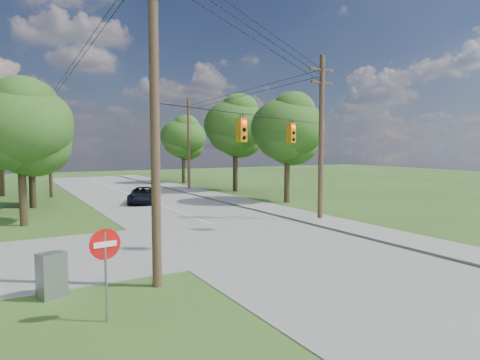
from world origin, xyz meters
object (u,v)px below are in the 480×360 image
pole_north_w (50,142)px  control_cabinet (52,275)px  car_main_north (143,195)px  pole_north_e (189,143)px  do_not_enter_sign (105,255)px  pole_ne (321,135)px  pole_sw (155,102)px

pole_north_w → control_cabinet: pole_north_w is taller
pole_north_w → car_main_north: 11.49m
control_cabinet → pole_north_e: bearing=38.1°
pole_north_e → control_cabinet: pole_north_e is taller
control_cabinet → do_not_enter_sign: do_not_enter_sign is taller
pole_north_e → pole_north_w: (-13.90, 0.00, 0.00)m
pole_ne → car_main_north: 16.18m
pole_north_w → control_cabinet: size_ratio=7.01×
pole_sw → pole_north_e: bearing=65.5°
car_main_north → control_cabinet: 22.29m
pole_ne → car_main_north: bearing=120.0°
pole_north_e → pole_ne: bearing=-90.0°
car_main_north → pole_ne: bearing=-38.6°
control_cabinet → do_not_enter_sign: size_ratio=0.55×
pole_north_e → control_cabinet: bearing=-120.0°
pole_sw → pole_ne: size_ratio=1.14×
car_main_north → do_not_enter_sign: bearing=-87.5°
do_not_enter_sign → pole_sw: bearing=38.5°
car_main_north → do_not_enter_sign: size_ratio=1.85×
pole_north_w → do_not_enter_sign: 31.99m
pole_sw → control_cabinet: (-3.24, 0.60, -5.51)m
pole_ne → pole_north_w: bearing=122.3°
pole_sw → pole_north_e: 32.55m
pole_sw → control_cabinet: bearing=169.5°
pole_north_w → do_not_enter_sign: bearing=-93.2°
do_not_enter_sign → car_main_north: bearing=64.4°
pole_north_w → car_main_north: pole_north_w is taller
pole_ne → pole_north_w: pole_ne is taller
car_main_north → control_cabinet: control_cabinet is taller
pole_ne → control_cabinet: pole_ne is taller
pole_north_e → pole_north_w: size_ratio=1.00×
pole_sw → pole_ne: bearing=29.4°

